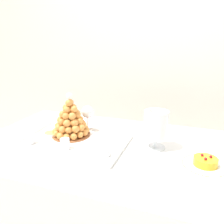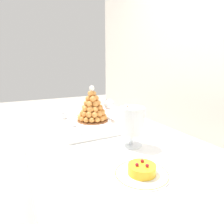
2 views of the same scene
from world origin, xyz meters
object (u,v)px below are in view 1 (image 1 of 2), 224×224
Objects in this scene: croquembouche at (71,120)px; fruit_tart_plate at (205,163)px; dessert_cup_mid_left at (65,144)px; creme_brulee_ramekin at (51,134)px; serving_tray at (74,142)px; wine_glass at (87,113)px; dessert_cup_left at (30,139)px; dessert_cup_centre at (104,151)px; macaron_goblet at (156,124)px.

fruit_tart_plate is (0.77, -0.10, -0.09)m from croquembouche.
dessert_cup_mid_left is 0.66× the size of creme_brulee_ramekin.
croquembouche is (-0.06, 0.08, 0.10)m from serving_tray.
wine_glass is at bearing 90.50° from dessert_cup_mid_left.
dessert_cup_left is 0.86× the size of dessert_cup_mid_left.
dessert_cup_mid_left reaches higher than dessert_cup_centre.
croquembouche reaches higher than creme_brulee_ramekin.
dessert_cup_left is 0.57× the size of creme_brulee_ramekin.
macaron_goblet reaches higher than creme_brulee_ramekin.
wine_glass is (-0.00, 0.29, 0.09)m from dessert_cup_mid_left.
wine_glass is (0.00, 0.19, 0.12)m from serving_tray.
dessert_cup_centre is at bearing -31.02° from croquembouche.
fruit_tart_plate is at bearing -16.55° from wine_glass.
croquembouche is 0.15m from creme_brulee_ramekin.
fruit_tart_plate is (0.48, 0.07, -0.02)m from dessert_cup_centre.
wine_glass is (0.06, 0.11, 0.02)m from croquembouche.
serving_tray is 2.25× the size of croquembouche.
dessert_cup_left reaches higher than dessert_cup_centre.
wine_glass is at bearing 168.39° from macaron_goblet.
fruit_tart_plate is (0.88, -0.05, -0.01)m from creme_brulee_ramekin.
dessert_cup_centre is 0.64× the size of creme_brulee_ramekin.
serving_tray is 6.60× the size of creme_brulee_ramekin.
fruit_tart_plate is (0.71, 0.08, -0.02)m from dessert_cup_mid_left.
dessert_cup_left is at bearing -163.38° from macaron_goblet.
dessert_cup_mid_left is at bearing -70.61° from croquembouche.
serving_tray is 0.10m from dessert_cup_mid_left.
croquembouche is at bearing -118.00° from wine_glass.
creme_brulee_ramekin is at bearing -173.94° from macaron_goblet.
serving_tray is at bearing 178.36° from fruit_tart_plate.
dessert_cup_left is at bearing -132.02° from croquembouche.
serving_tray is 10.04× the size of dessert_cup_mid_left.
dessert_cup_left is at bearing -174.91° from fruit_tart_plate.
macaron_goblet reaches higher than wine_glass.
croquembouche reaches higher than fruit_tart_plate.
dessert_cup_centre is 0.42m from creme_brulee_ramekin.
creme_brulee_ramekin is 0.53× the size of wine_glass.
dessert_cup_mid_left reaches higher than dessert_cup_left.
fruit_tart_plate is (0.71, -0.02, 0.01)m from serving_tray.
dessert_cup_centre is at bearing -22.69° from serving_tray.
serving_tray is at bearing -10.43° from creme_brulee_ramekin.
dessert_cup_left is at bearing -127.21° from wine_glass.
dessert_cup_centre is 0.38m from wine_glass.
dessert_cup_left is 0.45m from dessert_cup_centre.
fruit_tart_plate is 1.27× the size of wine_glass.
dessert_cup_mid_left reaches higher than creme_brulee_ramekin.
dessert_cup_left is 0.88× the size of dessert_cup_centre.
fruit_tart_plate is (0.93, 0.08, -0.02)m from dessert_cup_left.
fruit_tart_plate is at bearing 8.79° from dessert_cup_centre.
dessert_cup_mid_left is 0.35× the size of wine_glass.
dessert_cup_centre is (0.45, 0.01, -0.00)m from dessert_cup_left.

